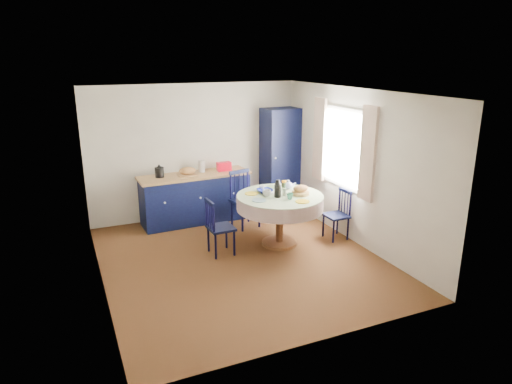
% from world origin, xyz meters
% --- Properties ---
extents(floor, '(4.50, 4.50, 0.00)m').
position_xyz_m(floor, '(0.00, 0.00, 0.00)').
color(floor, black).
rests_on(floor, ground).
extents(ceiling, '(4.50, 4.50, 0.00)m').
position_xyz_m(ceiling, '(0.00, 0.00, 2.50)').
color(ceiling, white).
rests_on(ceiling, wall_back).
extents(wall_back, '(4.00, 0.02, 2.50)m').
position_xyz_m(wall_back, '(0.00, 2.25, 1.25)').
color(wall_back, silver).
rests_on(wall_back, floor).
extents(wall_left, '(0.02, 4.50, 2.50)m').
position_xyz_m(wall_left, '(-2.00, 0.00, 1.25)').
color(wall_left, silver).
rests_on(wall_left, floor).
extents(wall_right, '(0.02, 4.50, 2.50)m').
position_xyz_m(wall_right, '(2.00, 0.00, 1.25)').
color(wall_right, silver).
rests_on(wall_right, floor).
extents(window, '(0.10, 1.74, 1.45)m').
position_xyz_m(window, '(1.95, 0.30, 1.52)').
color(window, white).
rests_on(window, wall_right).
extents(kitchen_counter, '(2.05, 0.70, 1.14)m').
position_xyz_m(kitchen_counter, '(-0.14, 1.90, 0.47)').
color(kitchen_counter, black).
rests_on(kitchen_counter, floor).
extents(pantry_cabinet, '(0.74, 0.56, 2.00)m').
position_xyz_m(pantry_cabinet, '(1.66, 2.00, 1.00)').
color(pantry_cabinet, black).
rests_on(pantry_cabinet, floor).
extents(dining_table, '(1.39, 1.39, 1.12)m').
position_xyz_m(dining_table, '(0.81, 0.30, 0.71)').
color(dining_table, '#542C18').
rests_on(dining_table, floor).
extents(chair_left, '(0.39, 0.41, 0.89)m').
position_xyz_m(chair_left, '(-0.23, 0.33, 0.45)').
color(chair_left, black).
rests_on(chair_left, floor).
extents(chair_far, '(0.53, 0.52, 1.01)m').
position_xyz_m(chair_far, '(0.59, 1.32, 0.51)').
color(chair_far, black).
rests_on(chair_far, floor).
extents(chair_right, '(0.37, 0.38, 0.84)m').
position_xyz_m(chair_right, '(1.82, 0.15, 0.43)').
color(chair_right, black).
rests_on(chair_right, floor).
extents(mug_a, '(0.13, 0.13, 0.11)m').
position_xyz_m(mug_a, '(0.59, 0.33, 0.89)').
color(mug_a, silver).
rests_on(mug_a, dining_table).
extents(mug_b, '(0.10, 0.10, 0.10)m').
position_xyz_m(mug_b, '(0.85, 0.05, 0.89)').
color(mug_b, '#2E7464').
rests_on(mug_b, dining_table).
extents(mug_c, '(0.13, 0.13, 0.10)m').
position_xyz_m(mug_c, '(1.05, 0.60, 0.89)').
color(mug_c, black).
rests_on(mug_c, dining_table).
extents(mug_d, '(0.09, 0.09, 0.08)m').
position_xyz_m(mug_d, '(0.64, 0.65, 0.88)').
color(mug_d, silver).
rests_on(mug_d, dining_table).
extents(cobalt_bowl, '(0.25, 0.25, 0.06)m').
position_xyz_m(cobalt_bowl, '(0.64, 0.52, 0.87)').
color(cobalt_bowl, navy).
rests_on(cobalt_bowl, dining_table).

